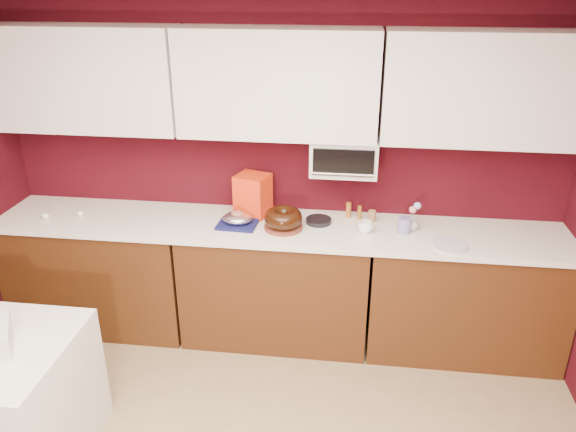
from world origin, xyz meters
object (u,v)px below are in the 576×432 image
(toaster_oven, at_px, (344,155))
(coffee_mug, at_px, (366,226))
(bundt_cake, at_px, (283,218))
(pandoro_box, at_px, (253,195))
(foil_ham_nest, at_px, (237,218))
(flower_vase, at_px, (412,222))
(blue_jar, at_px, (405,225))

(toaster_oven, bearing_deg, coffee_mug, -50.72)
(bundt_cake, xyz_separation_m, pandoro_box, (-0.25, 0.22, 0.07))
(foil_ham_nest, distance_m, flower_vase, 1.19)
(blue_jar, bearing_deg, bundt_cake, -177.13)
(foil_ham_nest, xyz_separation_m, flower_vase, (1.19, 0.08, 0.00))
(foil_ham_nest, relative_size, coffee_mug, 2.13)
(pandoro_box, distance_m, coffee_mug, 0.84)
(coffee_mug, bearing_deg, bundt_cake, -179.22)
(bundt_cake, relative_size, blue_jar, 2.41)
(toaster_oven, xyz_separation_m, coffee_mug, (0.17, -0.21, -0.43))
(bundt_cake, height_order, blue_jar, bundt_cake)
(pandoro_box, xyz_separation_m, coffee_mug, (0.81, -0.21, -0.10))
(coffee_mug, height_order, flower_vase, flower_vase)
(blue_jar, bearing_deg, pandoro_box, 170.64)
(toaster_oven, distance_m, foil_ham_nest, 0.85)
(toaster_oven, relative_size, bundt_cake, 1.73)
(bundt_cake, relative_size, foil_ham_nest, 1.27)
(bundt_cake, bearing_deg, pandoro_box, 139.00)
(coffee_mug, bearing_deg, flower_vase, 15.98)
(bundt_cake, height_order, pandoro_box, pandoro_box)
(coffee_mug, bearing_deg, pandoro_box, 165.46)
(toaster_oven, height_order, bundt_cake, toaster_oven)
(coffee_mug, relative_size, blue_jar, 0.89)
(pandoro_box, bearing_deg, blue_jar, 8.03)
(toaster_oven, height_order, pandoro_box, toaster_oven)
(toaster_oven, relative_size, foil_ham_nest, 2.19)
(toaster_oven, bearing_deg, flower_vase, -13.67)
(toaster_oven, xyz_separation_m, flower_vase, (0.48, -0.12, -0.42))
(blue_jar, distance_m, flower_vase, 0.07)
(pandoro_box, bearing_deg, coffee_mug, 2.84)
(toaster_oven, distance_m, pandoro_box, 0.72)
(foil_ham_nest, height_order, pandoro_box, pandoro_box)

